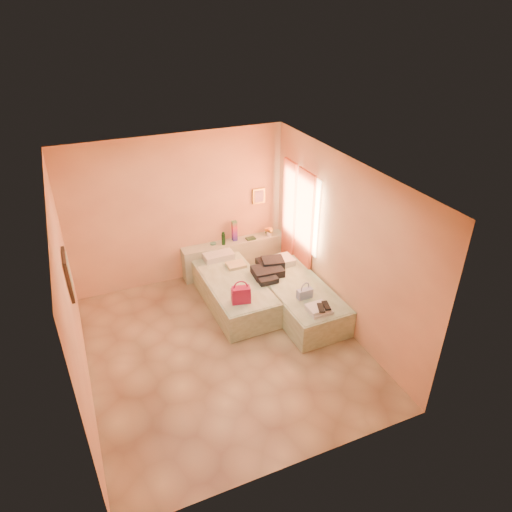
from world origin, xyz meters
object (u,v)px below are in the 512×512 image
(bed_right, at_px, (298,299))
(magenta_handbag, at_px, (241,294))
(water_bottle, at_px, (223,239))
(green_book, at_px, (251,238))
(blue_handbag, at_px, (305,294))
(towel_stack, at_px, (319,309))
(headboard_ledge, at_px, (234,256))
(flower_vase, at_px, (269,231))
(bed_left, at_px, (234,291))

(bed_right, relative_size, magenta_handbag, 6.63)
(water_bottle, distance_m, green_book, 0.57)
(blue_handbag, bearing_deg, bed_right, 76.51)
(bed_right, bearing_deg, towel_stack, -93.94)
(headboard_ledge, height_order, water_bottle, water_bottle)
(green_book, bearing_deg, blue_handbag, -90.34)
(green_book, height_order, blue_handbag, green_book)
(bed_right, xyz_separation_m, flower_vase, (0.19, 1.62, 0.52))
(towel_stack, bearing_deg, blue_handbag, 93.79)
(headboard_ledge, xyz_separation_m, flower_vase, (0.71, -0.08, 0.44))
(water_bottle, bearing_deg, magenta_handbag, -100.44)
(bed_left, bearing_deg, magenta_handbag, -101.26)
(headboard_ledge, relative_size, water_bottle, 8.15)
(bed_left, distance_m, bed_right, 1.14)
(bed_right, xyz_separation_m, magenta_handbag, (-1.06, -0.02, 0.39))
(headboard_ledge, distance_m, blue_handbag, 2.09)
(bed_left, distance_m, flower_vase, 1.57)
(water_bottle, xyz_separation_m, blue_handbag, (0.68, -1.98, -0.19))
(bed_right, height_order, flower_vase, flower_vase)
(bed_left, height_order, blue_handbag, blue_handbag)
(flower_vase, distance_m, blue_handbag, 1.97)
(headboard_ledge, relative_size, blue_handbag, 8.05)
(water_bottle, relative_size, towel_stack, 0.72)
(magenta_handbag, relative_size, blue_handbag, 1.18)
(blue_handbag, bearing_deg, flower_vase, 80.59)
(magenta_handbag, bearing_deg, flower_vase, 65.01)
(bed_right, xyz_separation_m, towel_stack, (-0.04, -0.75, 0.30))
(magenta_handbag, bearing_deg, towel_stack, -23.44)
(blue_handbag, bearing_deg, magenta_handbag, 161.01)
(headboard_ledge, relative_size, bed_left, 1.02)
(towel_stack, bearing_deg, headboard_ledge, 101.25)
(bed_left, height_order, towel_stack, towel_stack)
(water_bottle, xyz_separation_m, magenta_handbag, (-0.31, -1.67, -0.13))
(green_book, xyz_separation_m, towel_stack, (0.15, -2.40, -0.11))
(bed_left, distance_m, blue_handbag, 1.35)
(towel_stack, bearing_deg, bed_right, 87.14)
(bed_right, bearing_deg, blue_handbag, -102.58)
(headboard_ledge, relative_size, magenta_handbag, 6.79)
(bed_left, distance_m, towel_stack, 1.69)
(headboard_ledge, xyz_separation_m, towel_stack, (0.49, -2.45, 0.23))
(towel_stack, bearing_deg, flower_vase, 84.58)
(green_book, relative_size, towel_stack, 0.50)
(headboard_ledge, distance_m, water_bottle, 0.51)
(blue_handbag, height_order, towel_stack, blue_handbag)
(bed_left, xyz_separation_m, blue_handbag, (0.87, -0.97, 0.33))
(flower_vase, bearing_deg, towel_stack, -95.42)
(flower_vase, height_order, towel_stack, flower_vase)
(bed_right, distance_m, magenta_handbag, 1.13)
(magenta_handbag, distance_m, towel_stack, 1.26)
(bed_right, relative_size, green_book, 11.37)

